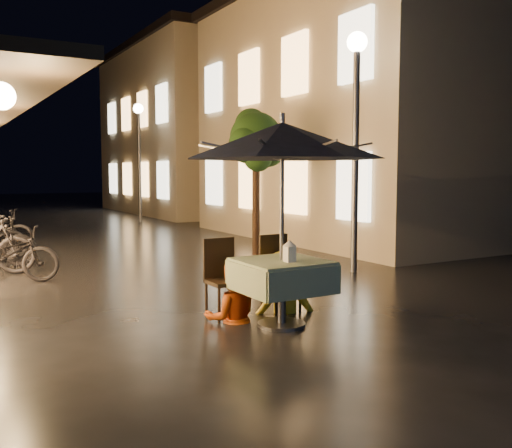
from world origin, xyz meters
TOP-DOWN VIEW (x-y plane):
  - ground at (0.00, 0.00)m, footprint 90.00×90.00m
  - east_building_near at (7.49, 6.50)m, footprint 7.30×9.30m
  - east_building_far at (7.49, 18.00)m, footprint 7.30×10.30m
  - street_tree at (2.41, 4.51)m, footprint 1.43×1.20m
  - streetlamp_near at (3.00, 2.00)m, footprint 0.36×0.36m
  - streetlamp_far at (3.00, 14.00)m, footprint 0.36×0.36m
  - cafe_table at (-0.07, -0.42)m, footprint 0.99×0.99m
  - patio_umbrella at (-0.07, -0.42)m, footprint 2.31×2.31m
  - cafe_chair_left at (-0.47, 0.32)m, footprint 0.42×0.42m
  - cafe_chair_right at (0.33, 0.32)m, footprint 0.42×0.42m
  - table_lantern at (-0.07, -0.59)m, footprint 0.16×0.16m
  - person_orange at (-0.46, 0.10)m, footprint 0.80×0.70m
  - person_yellow at (0.34, 0.16)m, footprint 1.11×0.84m
  - bicycle_0 at (-2.58, 4.03)m, footprint 1.83×1.19m

SIDE VIEW (x-z plane):
  - ground at x=0.00m, z-range 0.00..0.00m
  - bicycle_0 at x=-2.58m, z-range 0.00..0.91m
  - cafe_chair_left at x=-0.47m, z-range 0.05..1.03m
  - cafe_chair_right at x=0.33m, z-range 0.05..1.03m
  - cafe_table at x=-0.07m, z-range 0.20..0.98m
  - person_orange at x=-0.46m, z-range 0.00..1.39m
  - person_yellow at x=0.34m, z-range 0.00..1.52m
  - table_lantern at x=-0.07m, z-range 0.79..1.04m
  - patio_umbrella at x=-0.07m, z-range 0.92..3.38m
  - street_tree at x=2.41m, z-range 0.85..4.00m
  - streetlamp_near at x=3.00m, z-range 0.80..5.03m
  - streetlamp_far at x=3.00m, z-range 0.80..5.03m
  - east_building_near at x=7.49m, z-range 0.01..6.81m
  - east_building_far at x=7.49m, z-range 0.01..7.31m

